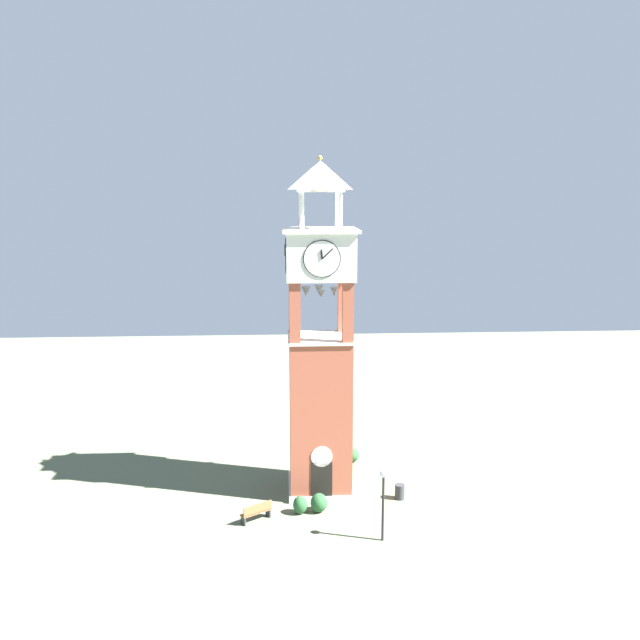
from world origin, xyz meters
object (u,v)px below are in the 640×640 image
object	(u,v)px
lamp_post	(383,491)
trash_bin	(400,492)
clock_tower	(320,362)
park_bench	(256,512)

from	to	relation	value
lamp_post	trash_bin	size ratio (longest dim) A/B	4.38
clock_tower	lamp_post	size ratio (longest dim) A/B	5.08
lamp_post	park_bench	bearing A→B (deg)	159.69
trash_bin	clock_tower	bearing A→B (deg)	161.22
lamp_post	clock_tower	bearing A→B (deg)	114.84
clock_tower	park_bench	bearing A→B (deg)	-134.11
park_bench	trash_bin	distance (m)	7.76
clock_tower	trash_bin	distance (m)	8.06
park_bench	clock_tower	bearing A→B (deg)	45.89
park_bench	trash_bin	bearing A→B (deg)	15.16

